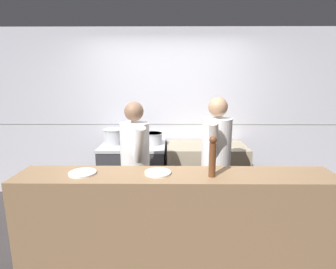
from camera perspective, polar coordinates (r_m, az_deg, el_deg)
The scene contains 13 objects.
ground_plane at distance 3.15m, azimuth -0.83°, elevation -24.02°, with size 14.00×14.00×0.00m, color #383333.
wall_back_tiled at distance 4.13m, azimuth -0.40°, elevation 4.37°, with size 8.00×0.06×2.60m.
oven_range at distance 3.99m, azimuth -7.45°, elevation -8.53°, with size 0.93×0.71×0.92m.
prep_counter at distance 3.99m, azimuth 8.21°, elevation -8.69°, with size 1.15×0.65×0.90m.
pass_counter at distance 2.60m, azimuth 1.72°, elevation -19.22°, with size 2.88×0.45×1.02m.
stock_pot at distance 3.92m, azimuth -11.77°, elevation -0.32°, with size 0.29×0.29×0.22m.
sauce_pot at distance 3.87m, azimuth -7.09°, elevation -0.78°, with size 0.23×0.23×0.16m.
braising_pot at distance 3.83m, azimuth -3.31°, elevation -0.79°, with size 0.28×0.28×0.17m.
plated_dish_main at distance 2.50m, azimuth -18.12°, elevation -7.95°, with size 0.24×0.24×0.02m.
plated_dish_appetiser at distance 2.39m, azimuth -2.23°, elevation -8.31°, with size 0.24×0.24×0.02m.
pepper_mill at distance 2.30m, azimuth 9.67°, elevation -4.58°, with size 0.07×0.07×0.36m.
chef_head_cook at distance 3.04m, azimuth -7.12°, elevation -6.45°, with size 0.42×0.69×1.61m.
chef_sous at distance 3.13m, azimuth 10.37°, elevation -5.52°, with size 0.42×0.72×1.66m.
Camera 1 is at (0.06, -2.54, 1.86)m, focal length 28.00 mm.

